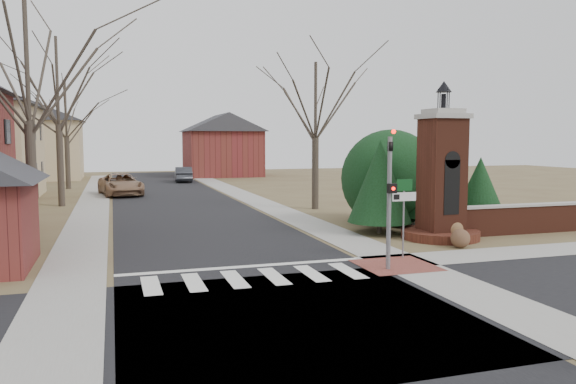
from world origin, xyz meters
name	(u,v)px	position (x,y,z in m)	size (l,w,h in m)	color
ground	(261,285)	(0.00, 0.00, 0.00)	(120.00, 120.00, 0.00)	brown
main_street	(176,202)	(0.00, 22.00, 0.01)	(8.00, 70.00, 0.01)	black
cross_street	(294,316)	(0.00, -3.00, 0.01)	(120.00, 8.00, 0.01)	black
crosswalk_zone	(255,278)	(0.00, 0.80, 0.01)	(8.00, 2.20, 0.02)	silver
stop_bar	(243,267)	(0.00, 2.30, 0.01)	(8.00, 0.35, 0.02)	silver
sidewalk_right_main	(253,200)	(5.20, 22.00, 0.01)	(2.00, 60.00, 0.02)	gray
sidewalk_left	(93,205)	(-5.20, 22.00, 0.01)	(2.00, 60.00, 0.02)	gray
curb_apron	(396,265)	(4.80, 1.00, 0.01)	(2.40, 2.40, 0.02)	brown
traffic_signal_pole	(390,188)	(4.30, 0.57, 2.59)	(0.28, 0.41, 4.50)	slate
sign_post	(404,202)	(5.59, 1.99, 1.95)	(0.90, 0.07, 2.75)	slate
brick_gate_monument	(441,187)	(9.00, 4.99, 2.17)	(3.20, 3.20, 6.47)	#572719
brick_garden_wall	(530,218)	(13.50, 5.00, 0.66)	(7.50, 0.50, 1.30)	#572719
house_distant_left	(29,138)	(-12.01, 48.00, 4.25)	(10.80, 8.80, 8.53)	#C8B085
house_distant_right	(222,144)	(7.99, 47.99, 3.65)	(8.80, 8.80, 7.30)	maroon
evergreen_near	(380,181)	(7.20, 7.00, 2.30)	(2.80, 2.80, 4.10)	#473D33
evergreen_mid	(431,171)	(10.50, 8.20, 2.60)	(3.40, 3.40, 4.70)	#473D33
evergreen_far	(480,187)	(12.50, 7.20, 1.90)	(2.40, 2.40, 3.30)	#473D33
evergreen_mass	(390,175)	(9.00, 9.50, 2.40)	(4.80, 4.80, 4.80)	black
bare_tree_0	(26,46)	(-7.00, 9.00, 7.70)	(8.05, 8.05, 11.15)	#473D33
bare_tree_1	(57,75)	(-7.00, 22.00, 8.03)	(8.40, 8.40, 11.64)	#473D33
bare_tree_2	(65,104)	(-7.50, 35.00, 7.03)	(7.35, 7.35, 10.19)	#473D33
bare_tree_3	(316,95)	(7.50, 16.00, 6.69)	(7.00, 7.00, 9.70)	#473D33
pickup_truck	(121,184)	(-3.40, 27.99, 0.80)	(2.66, 5.77, 1.60)	#936E50
distant_car	(183,174)	(2.63, 39.91, 0.73)	(1.55, 4.44, 1.46)	#37393F
dry_shrub_left	(460,238)	(8.60, 3.00, 0.36)	(0.73, 0.73, 0.73)	brown
dry_shrub_right	(452,229)	(9.30, 4.60, 0.47)	(0.93, 0.93, 0.93)	brown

